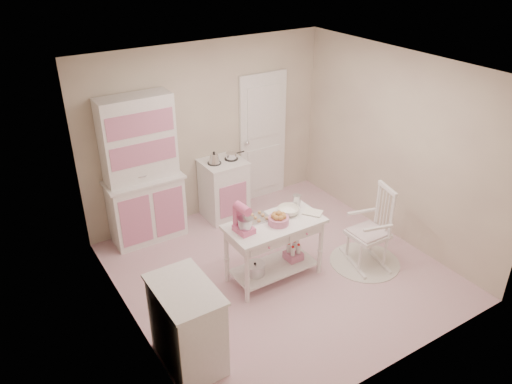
{
  "coord_description": "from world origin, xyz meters",
  "views": [
    {
      "loc": [
        -3.05,
        -4.25,
        3.92
      ],
      "look_at": [
        -0.08,
        0.45,
        0.98
      ],
      "focal_mm": 35.0,
      "sensor_mm": 36.0,
      "label": 1
    }
  ],
  "objects_px": {
    "work_table": "(274,250)",
    "stove": "(224,189)",
    "hutch": "(142,171)",
    "rocking_chair": "(369,227)",
    "base_cabinet": "(187,325)",
    "stand_mixer": "(244,219)",
    "bread_basket": "(279,221)"
  },
  "relations": [
    {
      "from": "hutch",
      "to": "bread_basket",
      "type": "distance_m",
      "value": 2.04
    },
    {
      "from": "base_cabinet",
      "to": "rocking_chair",
      "type": "height_order",
      "value": "rocking_chair"
    },
    {
      "from": "work_table",
      "to": "stove",
      "type": "bearing_deg",
      "value": 82.65
    },
    {
      "from": "base_cabinet",
      "to": "bread_basket",
      "type": "xyz_separation_m",
      "value": [
        1.52,
        0.64,
        0.39
      ]
    },
    {
      "from": "stand_mixer",
      "to": "stove",
      "type": "bearing_deg",
      "value": 63.88
    },
    {
      "from": "stand_mixer",
      "to": "bread_basket",
      "type": "distance_m",
      "value": 0.46
    },
    {
      "from": "work_table",
      "to": "base_cabinet",
      "type": "bearing_deg",
      "value": -155.41
    },
    {
      "from": "work_table",
      "to": "bread_basket",
      "type": "height_order",
      "value": "bread_basket"
    },
    {
      "from": "stove",
      "to": "work_table",
      "type": "distance_m",
      "value": 1.68
    },
    {
      "from": "bread_basket",
      "to": "work_table",
      "type": "bearing_deg",
      "value": 111.8
    },
    {
      "from": "hutch",
      "to": "stove",
      "type": "relative_size",
      "value": 2.26
    },
    {
      "from": "stove",
      "to": "work_table",
      "type": "bearing_deg",
      "value": -97.35
    },
    {
      "from": "rocking_chair",
      "to": "work_table",
      "type": "bearing_deg",
      "value": 176.3
    },
    {
      "from": "work_table",
      "to": "stand_mixer",
      "type": "bearing_deg",
      "value": 177.27
    },
    {
      "from": "hutch",
      "to": "base_cabinet",
      "type": "bearing_deg",
      "value": -102.18
    },
    {
      "from": "rocking_chair",
      "to": "bread_basket",
      "type": "xyz_separation_m",
      "value": [
        -1.17,
        0.35,
        0.3
      ]
    },
    {
      "from": "stand_mixer",
      "to": "bread_basket",
      "type": "bearing_deg",
      "value": -14.04
    },
    {
      "from": "bread_basket",
      "to": "rocking_chair",
      "type": "bearing_deg",
      "value": -16.5
    },
    {
      "from": "hutch",
      "to": "stove",
      "type": "bearing_deg",
      "value": -2.39
    },
    {
      "from": "work_table",
      "to": "hutch",
      "type": "bearing_deg",
      "value": 119.91
    },
    {
      "from": "rocking_chair",
      "to": "hutch",
      "type": "bearing_deg",
      "value": 150.61
    },
    {
      "from": "hutch",
      "to": "rocking_chair",
      "type": "height_order",
      "value": "hutch"
    },
    {
      "from": "work_table",
      "to": "bread_basket",
      "type": "relative_size",
      "value": 4.8
    },
    {
      "from": "stove",
      "to": "rocking_chair",
      "type": "height_order",
      "value": "rocking_chair"
    },
    {
      "from": "hutch",
      "to": "work_table",
      "type": "xyz_separation_m",
      "value": [
        0.99,
        -1.71,
        -0.64
      ]
    },
    {
      "from": "base_cabinet",
      "to": "stand_mixer",
      "type": "xyz_separation_m",
      "value": [
        1.08,
        0.71,
        0.51
      ]
    },
    {
      "from": "hutch",
      "to": "stand_mixer",
      "type": "height_order",
      "value": "hutch"
    },
    {
      "from": "rocking_chair",
      "to": "bread_basket",
      "type": "relative_size",
      "value": 4.4
    },
    {
      "from": "hutch",
      "to": "rocking_chair",
      "type": "relative_size",
      "value": 1.89
    },
    {
      "from": "stove",
      "to": "stand_mixer",
      "type": "bearing_deg",
      "value": -111.12
    },
    {
      "from": "base_cabinet",
      "to": "work_table",
      "type": "relative_size",
      "value": 0.77
    },
    {
      "from": "stove",
      "to": "base_cabinet",
      "type": "bearing_deg",
      "value": -126.16
    }
  ]
}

